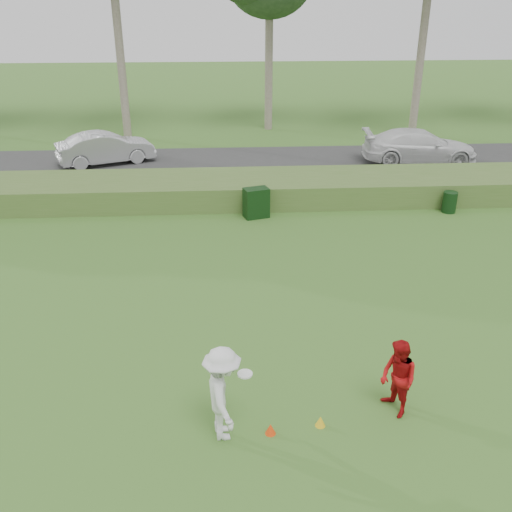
{
  "coord_description": "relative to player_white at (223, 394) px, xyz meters",
  "views": [
    {
      "loc": [
        -0.81,
        -9.08,
        7.41
      ],
      "look_at": [
        0.0,
        4.0,
        1.3
      ],
      "focal_mm": 40.0,
      "sensor_mm": 36.0,
      "label": 1
    }
  ],
  "objects": [
    {
      "name": "reed_strip",
      "position": [
        0.9,
        12.94,
        -0.48
      ],
      "size": [
        80.0,
        3.0,
        0.9
      ],
      "primitive_type": "cube",
      "color": "#426428",
      "rests_on": "ground"
    },
    {
      "name": "car_mid",
      "position": [
        -5.27,
        18.32,
        -0.14
      ],
      "size": [
        4.67,
        3.13,
        1.46
      ],
      "primitive_type": "imported",
      "rotation": [
        0.0,
        0.0,
        1.97
      ],
      "color": "silver",
      "rests_on": "park_road"
    },
    {
      "name": "trash_bin",
      "position": [
        8.4,
        11.13,
        -0.54
      ],
      "size": [
        0.63,
        0.63,
        0.77
      ],
      "primitive_type": "cylinder",
      "rotation": [
        0.0,
        0.0,
        0.27
      ],
      "color": "black",
      "rests_on": "ground"
    },
    {
      "name": "ground",
      "position": [
        0.9,
        0.94,
        -0.93
      ],
      "size": [
        120.0,
        120.0,
        0.0
      ],
      "primitive_type": "plane",
      "color": "#326220",
      "rests_on": "ground"
    },
    {
      "name": "player_white",
      "position": [
        0.0,
        0.0,
        0.0
      ],
      "size": [
        0.97,
        1.29,
        1.85
      ],
      "rotation": [
        0.0,
        0.0,
        1.73
      ],
      "color": "silver",
      "rests_on": "ground"
    },
    {
      "name": "player_red",
      "position": [
        3.3,
        0.42,
        -0.14
      ],
      "size": [
        0.81,
        0.92,
        1.58
      ],
      "primitive_type": "imported",
      "rotation": [
        0.0,
        0.0,
        -1.24
      ],
      "color": "#A30E0F",
      "rests_on": "ground"
    },
    {
      "name": "cone_orange",
      "position": [
        0.86,
        -0.03,
        -0.82
      ],
      "size": [
        0.2,
        0.2,
        0.22
      ],
      "primitive_type": "cone",
      "color": "#F13D0C",
      "rests_on": "ground"
    },
    {
      "name": "cone_yellow",
      "position": [
        1.81,
        0.12,
        -0.82
      ],
      "size": [
        0.19,
        0.19,
        0.21
      ],
      "primitive_type": "cone",
      "color": "yellow",
      "rests_on": "ground"
    },
    {
      "name": "car_right",
      "position": [
        9.34,
        17.61,
        -0.11
      ],
      "size": [
        5.4,
        2.57,
        1.52
      ],
      "primitive_type": "imported",
      "rotation": [
        0.0,
        0.0,
        1.48
      ],
      "color": "silver",
      "rests_on": "park_road"
    },
    {
      "name": "park_road",
      "position": [
        0.9,
        17.94,
        -0.9
      ],
      "size": [
        80.0,
        6.0,
        0.06
      ],
      "primitive_type": "cube",
      "color": "#2D2D2D",
      "rests_on": "ground"
    },
    {
      "name": "utility_cabinet",
      "position": [
        1.29,
        11.06,
        -0.39
      ],
      "size": [
        0.98,
        0.77,
        1.08
      ],
      "primitive_type": "cube",
      "rotation": [
        0.0,
        0.0,
        0.29
      ],
      "color": "black",
      "rests_on": "ground"
    }
  ]
}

